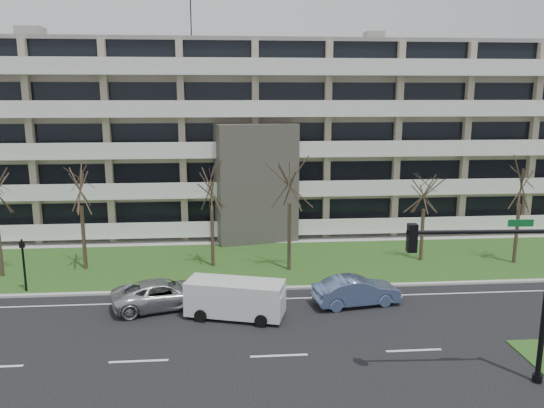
{
  "coord_description": "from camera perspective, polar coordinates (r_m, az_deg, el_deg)",
  "views": [
    {
      "loc": [
        -2.01,
        -21.07,
        11.12
      ],
      "look_at": [
        0.51,
        10.0,
        4.66
      ],
      "focal_mm": 35.0,
      "sensor_mm": 36.0,
      "label": 1
    }
  ],
  "objects": [
    {
      "name": "white_van",
      "position": [
        27.22,
        -3.85,
        -9.82
      ],
      "size": [
        5.22,
        3.1,
        1.9
      ],
      "rotation": [
        0.0,
        0.0,
        -0.28
      ],
      "color": "silver",
      "rests_on": "ground"
    },
    {
      "name": "tree_4",
      "position": [
        32.98,
        1.91,
        2.99
      ],
      "size": [
        3.94,
        3.94,
        7.87
      ],
      "color": "#382B21",
      "rests_on": "ground"
    },
    {
      "name": "tree_5",
      "position": [
        36.57,
        16.11,
        1.6
      ],
      "size": [
        3.21,
        3.21,
        6.43
      ],
      "color": "#382B21",
      "rests_on": "ground"
    },
    {
      "name": "blue_sedan",
      "position": [
        29.17,
        9.08,
        -9.22
      ],
      "size": [
        4.88,
        2.37,
        1.54
      ],
      "primitive_type": "imported",
      "rotation": [
        0.0,
        0.0,
        1.73
      ],
      "color": "#687EB5",
      "rests_on": "ground"
    },
    {
      "name": "sidewalk",
      "position": [
        41.14,
        -1.66,
        -3.92
      ],
      "size": [
        90.0,
        2.0,
        0.08
      ],
      "primitive_type": "cube",
      "color": "#B2B2AD",
      "rests_on": "ground"
    },
    {
      "name": "tree_3",
      "position": [
        34.02,
        -6.57,
        2.39
      ],
      "size": [
        3.64,
        3.64,
        7.27
      ],
      "color": "#382B21",
      "rests_on": "ground"
    },
    {
      "name": "silver_pickup",
      "position": [
        29.09,
        -11.61,
        -9.44
      ],
      "size": [
        5.8,
        3.82,
        1.48
      ],
      "primitive_type": "imported",
      "rotation": [
        0.0,
        0.0,
        1.85
      ],
      "color": "#B6B9BD",
      "rests_on": "ground"
    },
    {
      "name": "traffic_signal",
      "position": [
        21.92,
        23.3,
        -7.49
      ],
      "size": [
        5.7,
        0.61,
        6.6
      ],
      "rotation": [
        0.0,
        0.0,
        -0.05
      ],
      "color": "black",
      "rests_on": "ground"
    },
    {
      "name": "curb",
      "position": [
        31.17,
        -0.64,
        -9.07
      ],
      "size": [
        90.0,
        0.35,
        0.12
      ],
      "primitive_type": "cube",
      "color": "#B2B2AD",
      "rests_on": "ground"
    },
    {
      "name": "ground",
      "position": [
        23.91,
        0.76,
        -16.0
      ],
      "size": [
        160.0,
        160.0,
        0.0
      ],
      "primitive_type": "plane",
      "color": "black",
      "rests_on": "ground"
    },
    {
      "name": "lane_edge_line",
      "position": [
        29.79,
        -0.43,
        -10.19
      ],
      "size": [
        90.0,
        0.12,
        0.01
      ],
      "primitive_type": "cube",
      "color": "white",
      "rests_on": "ground"
    },
    {
      "name": "apartment_building",
      "position": [
        46.56,
        -2.17,
        7.39
      ],
      "size": [
        60.5,
        15.1,
        18.75
      ],
      "color": "#B4A78C",
      "rests_on": "ground"
    },
    {
      "name": "tree_6",
      "position": [
        38.1,
        25.27,
        2.31
      ],
      "size": [
        3.62,
        3.62,
        7.25
      ],
      "color": "#382B21",
      "rests_on": "ground"
    },
    {
      "name": "tree_2",
      "position": [
        35.28,
        -20.01,
        2.39
      ],
      "size": [
        3.75,
        3.75,
        7.51
      ],
      "color": "#382B21",
      "rests_on": "ground"
    },
    {
      "name": "pedestrian_signal",
      "position": [
        33.31,
        -25.18,
        -5.34
      ],
      "size": [
        0.33,
        0.29,
        3.13
      ],
      "rotation": [
        0.0,
        0.0,
        0.21
      ],
      "color": "black",
      "rests_on": "ground"
    },
    {
      "name": "grass_verge",
      "position": [
        35.88,
        -1.2,
        -6.29
      ],
      "size": [
        90.0,
        10.0,
        0.06
      ],
      "primitive_type": "cube",
      "color": "#30531B",
      "rests_on": "ground"
    }
  ]
}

